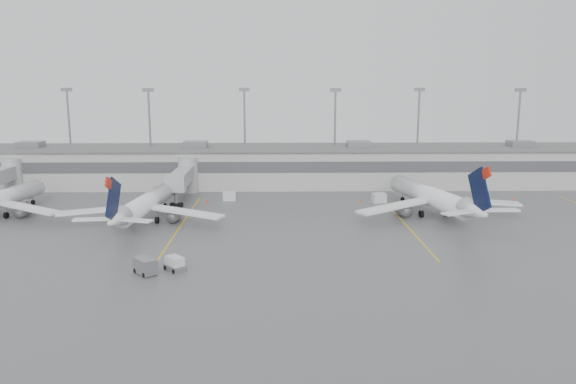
{
  "coord_description": "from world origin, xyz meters",
  "views": [
    {
      "loc": [
        -2.46,
        -61.78,
        21.81
      ],
      "look_at": [
        -0.86,
        24.0,
        5.0
      ],
      "focal_mm": 35.0,
      "sensor_mm": 36.0,
      "label": 1
    }
  ],
  "objects": [
    {
      "name": "ground",
      "position": [
        0.0,
        0.0,
        0.0
      ],
      "size": [
        260.0,
        260.0,
        0.0
      ],
      "primitive_type": "plane",
      "color": "#565659",
      "rests_on": "ground"
    },
    {
      "name": "terminal",
      "position": [
        -0.01,
        57.98,
        4.17
      ],
      "size": [
        152.0,
        17.0,
        9.45
      ],
      "color": "#ADADA7",
      "rests_on": "ground"
    },
    {
      "name": "light_masts",
      "position": [
        0.0,
        63.75,
        12.03
      ],
      "size": [
        142.4,
        8.0,
        20.6
      ],
      "color": "gray",
      "rests_on": "ground"
    },
    {
      "name": "jet_bridge_left",
      "position": [
        -55.5,
        45.72,
        3.87
      ],
      "size": [
        4.0,
        17.2,
        7.0
      ],
      "color": "#9A9C9F",
      "rests_on": "ground"
    },
    {
      "name": "jet_bridge_right",
      "position": [
        -20.5,
        45.72,
        3.87
      ],
      "size": [
        4.0,
        17.2,
        7.0
      ],
      "color": "#9A9C9F",
      "rests_on": "ground"
    },
    {
      "name": "stand_markings",
      "position": [
        -0.0,
        24.0,
        0.01
      ],
      "size": [
        105.25,
        40.0,
        0.01
      ],
      "color": "yellow",
      "rests_on": "ground"
    },
    {
      "name": "jet_mid_left",
      "position": [
        -23.44,
        24.86,
        3.0
      ],
      "size": [
        26.48,
        29.81,
        9.65
      ],
      "rotation": [
        0.0,
        0.0,
        -0.11
      ],
      "color": "white",
      "rests_on": "ground"
    },
    {
      "name": "jet_mid_right",
      "position": [
        23.15,
        28.44,
        3.26
      ],
      "size": [
        28.18,
        31.94,
        10.49
      ],
      "rotation": [
        0.0,
        0.0,
        0.23
      ],
      "color": "white",
      "rests_on": "ground"
    },
    {
      "name": "baggage_tug",
      "position": [
        -14.62,
        1.65,
        0.66
      ],
      "size": [
        2.93,
        3.01,
        1.68
      ],
      "rotation": [
        0.0,
        0.0,
        0.73
      ],
      "color": "silver",
      "rests_on": "ground"
    },
    {
      "name": "baggage_cart",
      "position": [
        -17.82,
        0.45,
        0.98
      ],
      "size": [
        3.2,
        3.29,
        1.88
      ],
      "rotation": [
        0.0,
        0.0,
        0.73
      ],
      "color": "slate",
      "rests_on": "ground"
    },
    {
      "name": "gse_uld_a",
      "position": [
        -51.04,
        42.44,
        0.9
      ],
      "size": [
        3.0,
        2.55,
        1.8
      ],
      "primitive_type": "cube",
      "rotation": [
        0.0,
        0.0,
        0.4
      ],
      "color": "silver",
      "rests_on": "ground"
    },
    {
      "name": "gse_uld_b",
      "position": [
        -11.56,
        41.58,
        0.83
      ],
      "size": [
        2.42,
        1.66,
        1.67
      ],
      "primitive_type": "cube",
      "rotation": [
        0.0,
        0.0,
        0.04
      ],
      "color": "silver",
      "rests_on": "ground"
    },
    {
      "name": "gse_uld_c",
      "position": [
        16.23,
        39.18,
        0.87
      ],
      "size": [
        2.74,
        2.12,
        1.73
      ],
      "primitive_type": "cube",
      "rotation": [
        0.0,
        0.0,
        0.21
      ],
      "color": "silver",
      "rests_on": "ground"
    },
    {
      "name": "gse_loader",
      "position": [
        -25.16,
        44.17,
        1.02
      ],
      "size": [
        2.41,
        3.49,
        2.04
      ],
      "primitive_type": "cube",
      "rotation": [
        0.0,
        0.0,
        0.12
      ],
      "color": "slate",
      "rests_on": "ground"
    },
    {
      "name": "cone_a",
      "position": [
        -48.2,
        38.99,
        0.35
      ],
      "size": [
        0.44,
        0.44,
        0.7
      ],
      "primitive_type": "cone",
      "color": "#FF3205",
      "rests_on": "ground"
    },
    {
      "name": "cone_b",
      "position": [
        -15.52,
        39.22,
        0.32
      ],
      "size": [
        0.41,
        0.41,
        0.65
      ],
      "primitive_type": "cone",
      "color": "#FF3205",
      "rests_on": "ground"
    },
    {
      "name": "cone_c",
      "position": [
        13.08,
        39.73,
        0.3
      ],
      "size": [
        0.38,
        0.38,
        0.6
      ],
      "primitive_type": "cone",
      "color": "#FF3205",
      "rests_on": "ground"
    },
    {
      "name": "cone_d",
      "position": [
        41.75,
        40.25,
        0.3
      ],
      "size": [
        0.38,
        0.38,
        0.6
      ],
      "primitive_type": "cone",
      "color": "#FF3205",
      "rests_on": "ground"
    }
  ]
}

